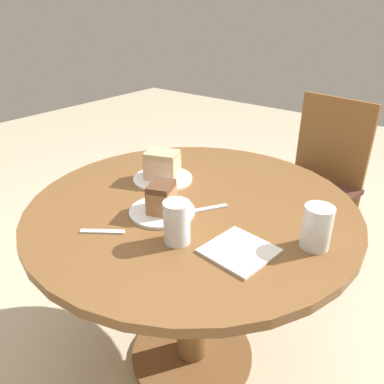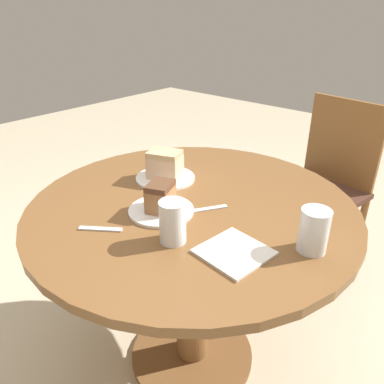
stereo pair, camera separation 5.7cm
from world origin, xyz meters
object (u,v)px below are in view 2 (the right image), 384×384
cake_slice_near (161,196)px  cake_slice_far (165,164)px  glass_water (313,233)px  plate_far (165,178)px  chair (320,187)px  plate_near (161,210)px  glass_lemonade (173,224)px

cake_slice_near → cake_slice_far: size_ratio=0.80×
glass_water → plate_far: bearing=173.9°
chair → plate_near: size_ratio=4.35×
plate_near → glass_water: bearing=14.9°
plate_far → chair: bearing=71.1°
cake_slice_near → glass_water: bearing=14.9°
cake_slice_near → glass_lemonade: size_ratio=0.93×
cake_slice_far → cake_slice_near: bearing=-48.3°
chair → plate_far: (-0.28, -0.83, 0.25)m
plate_near → glass_water: glass_water is taller
plate_near → glass_water: size_ratio=1.71×
plate_near → glass_water: 0.47m
plate_far → cake_slice_near: cake_slice_near is taller
glass_lemonade → cake_slice_far: bearing=137.7°
cake_slice_near → cake_slice_far: cake_slice_far is taller
cake_slice_near → glass_water: size_ratio=0.94×
glass_water → glass_lemonade: bearing=-145.5°
cake_slice_far → glass_water: size_ratio=1.17×
cake_slice_near → plate_far: bearing=131.7°
glass_water → plate_near: bearing=-165.1°
chair → glass_lemonade: 1.15m
plate_near → cake_slice_far: cake_slice_far is taller
cake_slice_near → glass_lemonade: bearing=-33.4°
plate_far → cake_slice_near: size_ratio=1.94×
glass_lemonade → glass_water: same height
plate_far → cake_slice_far: cake_slice_far is taller
chair → glass_lemonade: (0.02, -1.11, 0.30)m
cake_slice_near → glass_lemonade: glass_lemonade is taller
cake_slice_near → cake_slice_far: 0.25m
cake_slice_far → glass_water: 0.62m
chair → glass_water: (0.33, -0.89, 0.30)m
plate_near → glass_lemonade: 0.18m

